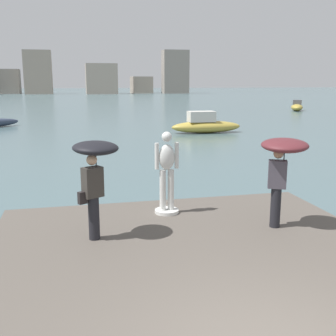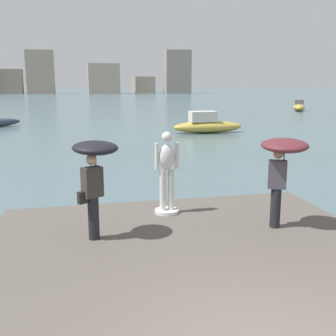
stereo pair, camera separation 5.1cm
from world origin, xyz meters
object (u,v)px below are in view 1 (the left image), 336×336
(statue_white_figure, at_px, (167,174))
(boat_near, at_px, (297,107))
(onlooker_left, at_px, (95,165))
(boat_mid, at_px, (205,125))
(onlooker_right, at_px, (282,157))

(statue_white_figure, relative_size, boat_near, 0.53)
(onlooker_left, distance_m, boat_mid, 21.29)
(statue_white_figure, height_order, boat_mid, statue_white_figure)
(statue_white_figure, xyz_separation_m, boat_near, (24.91, 37.16, -0.87))
(statue_white_figure, bearing_deg, boat_near, 56.17)
(statue_white_figure, distance_m, boat_mid, 19.43)
(statue_white_figure, xyz_separation_m, onlooker_right, (2.17, -1.50, 0.58))
(onlooker_left, relative_size, onlooker_right, 1.01)
(statue_white_figure, bearing_deg, boat_mid, 69.28)
(onlooker_left, height_order, boat_near, onlooker_left)
(boat_near, xyz_separation_m, boat_mid, (-18.04, -19.00, 0.07))
(statue_white_figure, distance_m, onlooker_left, 2.23)
(statue_white_figure, relative_size, onlooker_left, 0.99)
(boat_near, height_order, boat_mid, boat_mid)
(onlooker_left, xyz_separation_m, onlooker_right, (3.91, -0.23, 0.02))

